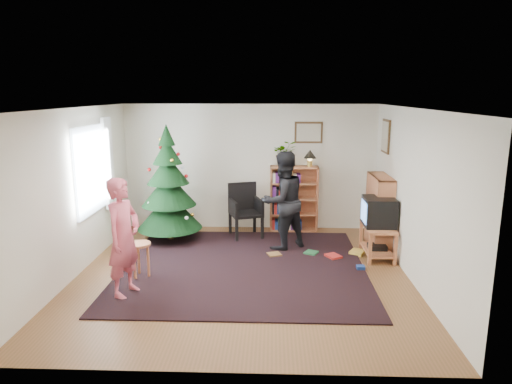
{
  "coord_description": "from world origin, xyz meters",
  "views": [
    {
      "loc": [
        0.45,
        -6.51,
        2.72
      ],
      "look_at": [
        0.18,
        0.87,
        1.1
      ],
      "focal_mm": 32.0,
      "sensor_mm": 36.0,
      "label": 1
    }
  ],
  "objects_px": {
    "potted_plant": "(284,153)",
    "table_lamp": "(310,155)",
    "picture_right": "(386,136)",
    "crt_tv": "(379,212)",
    "picture_back": "(309,132)",
    "tv_stand": "(378,239)",
    "stool": "(140,251)",
    "person_by_chair": "(283,201)",
    "armchair": "(246,208)",
    "bookshelf_right": "(379,211)",
    "person_standing": "(124,238)",
    "christmas_tree": "(169,193)",
    "bookshelf_back": "(294,198)"
  },
  "relations": [
    {
      "from": "armchair",
      "to": "person_standing",
      "type": "height_order",
      "value": "person_standing"
    },
    {
      "from": "armchair",
      "to": "picture_back",
      "type": "bearing_deg",
      "value": 3.39
    },
    {
      "from": "bookshelf_right",
      "to": "stool",
      "type": "bearing_deg",
      "value": 111.54
    },
    {
      "from": "stool",
      "to": "potted_plant",
      "type": "distance_m",
      "value": 3.51
    },
    {
      "from": "potted_plant",
      "to": "table_lamp",
      "type": "bearing_deg",
      "value": 0.0
    },
    {
      "from": "picture_back",
      "to": "tv_stand",
      "type": "bearing_deg",
      "value": -56.64
    },
    {
      "from": "person_standing",
      "to": "stool",
      "type": "bearing_deg",
      "value": 14.49
    },
    {
      "from": "crt_tv",
      "to": "picture_right",
      "type": "bearing_deg",
      "value": 74.02
    },
    {
      "from": "picture_back",
      "to": "tv_stand",
      "type": "height_order",
      "value": "picture_back"
    },
    {
      "from": "picture_right",
      "to": "stool",
      "type": "relative_size",
      "value": 1.11
    },
    {
      "from": "bookshelf_back",
      "to": "tv_stand",
      "type": "relative_size",
      "value": 1.56
    },
    {
      "from": "tv_stand",
      "to": "crt_tv",
      "type": "relative_size",
      "value": 1.53
    },
    {
      "from": "tv_stand",
      "to": "person_by_chair",
      "type": "distance_m",
      "value": 1.72
    },
    {
      "from": "crt_tv",
      "to": "person_by_chair",
      "type": "xyz_separation_m",
      "value": [
        -1.58,
        0.39,
        0.08
      ]
    },
    {
      "from": "bookshelf_right",
      "to": "armchair",
      "type": "xyz_separation_m",
      "value": [
        -2.39,
        0.61,
        -0.11
      ]
    },
    {
      "from": "tv_stand",
      "to": "bookshelf_back",
      "type": "bearing_deg",
      "value": 132.0
    },
    {
      "from": "crt_tv",
      "to": "person_standing",
      "type": "height_order",
      "value": "person_standing"
    },
    {
      "from": "table_lamp",
      "to": "armchair",
      "type": "bearing_deg",
      "value": -163.26
    },
    {
      "from": "person_by_chair",
      "to": "table_lamp",
      "type": "height_order",
      "value": "person_by_chair"
    },
    {
      "from": "picture_back",
      "to": "table_lamp",
      "type": "xyz_separation_m",
      "value": [
        0.03,
        -0.14,
        -0.43
      ]
    },
    {
      "from": "picture_right",
      "to": "stool",
      "type": "height_order",
      "value": "picture_right"
    },
    {
      "from": "christmas_tree",
      "to": "table_lamp",
      "type": "bearing_deg",
      "value": 15.08
    },
    {
      "from": "stool",
      "to": "picture_back",
      "type": "bearing_deg",
      "value": 44.77
    },
    {
      "from": "picture_right",
      "to": "bookshelf_right",
      "type": "relative_size",
      "value": 0.46
    },
    {
      "from": "picture_back",
      "to": "tv_stand",
      "type": "distance_m",
      "value": 2.54
    },
    {
      "from": "picture_back",
      "to": "crt_tv",
      "type": "height_order",
      "value": "picture_back"
    },
    {
      "from": "christmas_tree",
      "to": "bookshelf_right",
      "type": "distance_m",
      "value": 3.82
    },
    {
      "from": "person_standing",
      "to": "table_lamp",
      "type": "xyz_separation_m",
      "value": [
        2.72,
        3.09,
        0.71
      ]
    },
    {
      "from": "bookshelf_right",
      "to": "person_standing",
      "type": "relative_size",
      "value": 0.8
    },
    {
      "from": "bookshelf_back",
      "to": "person_standing",
      "type": "xyz_separation_m",
      "value": [
        -2.42,
        -3.09,
        0.15
      ]
    },
    {
      "from": "crt_tv",
      "to": "person_by_chair",
      "type": "relative_size",
      "value": 0.31
    },
    {
      "from": "bookshelf_back",
      "to": "crt_tv",
      "type": "bearing_deg",
      "value": -48.06
    },
    {
      "from": "stool",
      "to": "potted_plant",
      "type": "height_order",
      "value": "potted_plant"
    },
    {
      "from": "bookshelf_back",
      "to": "armchair",
      "type": "bearing_deg",
      "value": -158.3
    },
    {
      "from": "christmas_tree",
      "to": "crt_tv",
      "type": "bearing_deg",
      "value": -11.96
    },
    {
      "from": "picture_right",
      "to": "bookshelf_back",
      "type": "relative_size",
      "value": 0.46
    },
    {
      "from": "crt_tv",
      "to": "christmas_tree",
      "type": "bearing_deg",
      "value": 168.04
    },
    {
      "from": "picture_back",
      "to": "person_by_chair",
      "type": "relative_size",
      "value": 0.32
    },
    {
      "from": "picture_right",
      "to": "armchair",
      "type": "bearing_deg",
      "value": 175.02
    },
    {
      "from": "person_standing",
      "to": "table_lamp",
      "type": "relative_size",
      "value": 4.98
    },
    {
      "from": "picture_right",
      "to": "potted_plant",
      "type": "bearing_deg",
      "value": 161.82
    },
    {
      "from": "tv_stand",
      "to": "table_lamp",
      "type": "relative_size",
      "value": 2.55
    },
    {
      "from": "stool",
      "to": "person_by_chair",
      "type": "relative_size",
      "value": 0.31
    },
    {
      "from": "crt_tv",
      "to": "person_standing",
      "type": "relative_size",
      "value": 0.33
    },
    {
      "from": "table_lamp",
      "to": "person_by_chair",
      "type": "bearing_deg",
      "value": -116.3
    },
    {
      "from": "tv_stand",
      "to": "person_standing",
      "type": "bearing_deg",
      "value": -156.96
    },
    {
      "from": "picture_right",
      "to": "crt_tv",
      "type": "height_order",
      "value": "picture_right"
    },
    {
      "from": "person_by_chair",
      "to": "potted_plant",
      "type": "relative_size",
      "value": 3.44
    },
    {
      "from": "stool",
      "to": "bookshelf_back",
      "type": "bearing_deg",
      "value": 46.36
    },
    {
      "from": "christmas_tree",
      "to": "bookshelf_back",
      "type": "xyz_separation_m",
      "value": [
        2.34,
        0.71,
        -0.24
      ]
    }
  ]
}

